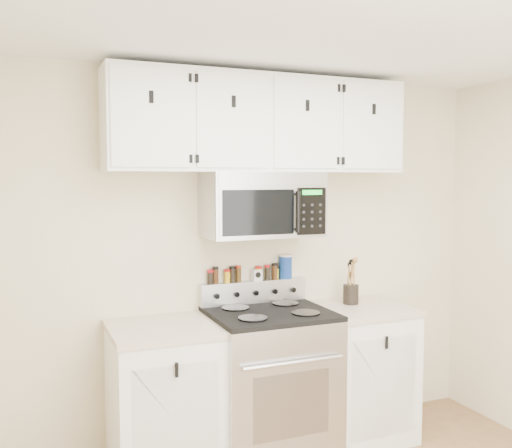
{
  "coord_description": "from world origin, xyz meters",
  "views": [
    {
      "loc": [
        -1.45,
        -1.86,
        1.8
      ],
      "look_at": [
        -0.09,
        1.45,
        1.51
      ],
      "focal_mm": 40.0,
      "sensor_mm": 36.0,
      "label": 1
    }
  ],
  "objects_px": {
    "range": "(270,381)",
    "utensil_crock": "(351,293)",
    "microwave": "(262,204)",
    "salt_canister": "(285,267)"
  },
  "relations": [
    {
      "from": "range",
      "to": "salt_canister",
      "type": "relative_size",
      "value": 6.6
    },
    {
      "from": "range",
      "to": "microwave",
      "type": "relative_size",
      "value": 1.45
    },
    {
      "from": "microwave",
      "to": "utensil_crock",
      "type": "xyz_separation_m",
      "value": [
        0.67,
        -0.02,
        -0.63
      ]
    },
    {
      "from": "microwave",
      "to": "utensil_crock",
      "type": "distance_m",
      "value": 0.92
    },
    {
      "from": "microwave",
      "to": "salt_canister",
      "type": "xyz_separation_m",
      "value": [
        0.24,
        0.16,
        -0.45
      ]
    },
    {
      "from": "utensil_crock",
      "to": "salt_canister",
      "type": "relative_size",
      "value": 1.89
    },
    {
      "from": "range",
      "to": "microwave",
      "type": "bearing_deg",
      "value": 89.77
    },
    {
      "from": "salt_canister",
      "to": "microwave",
      "type": "bearing_deg",
      "value": -147.38
    },
    {
      "from": "range",
      "to": "utensil_crock",
      "type": "height_order",
      "value": "utensil_crock"
    },
    {
      "from": "range",
      "to": "utensil_crock",
      "type": "xyz_separation_m",
      "value": [
        0.67,
        0.1,
        0.51
      ]
    }
  ]
}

